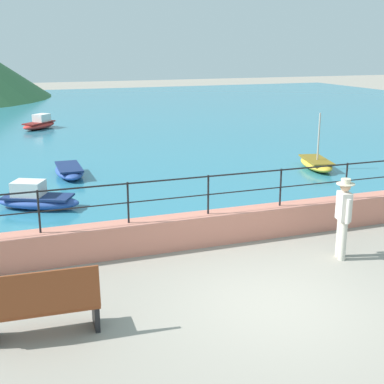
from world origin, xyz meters
The scene contains 10 objects.
ground_plane centered at (0.00, 0.00, 0.00)m, with size 120.00×120.00×0.00m, color gray.
promenade_wall centered at (0.00, 3.20, 0.35)m, with size 20.00×0.56×0.70m, color tan.
railing centered at (0.00, 3.20, 1.32)m, with size 18.44×0.04×0.90m.
lake_water centered at (0.00, 25.84, 0.03)m, with size 64.00×44.32×0.06m, color teal.
bench_main centered at (-3.89, 0.27, 0.56)m, with size 1.73×0.65×1.13m.
person_walking centered at (2.31, 1.37, 0.98)m, with size 0.38×0.56×1.75m.
boat_1 centered at (-3.49, 7.13, 0.33)m, with size 2.46×1.85×0.76m.
boat_2 centered at (-2.16, 10.57, 0.26)m, with size 0.92×2.31×0.36m.
boat_4 centered at (6.39, 8.65, 0.26)m, with size 1.44×2.45×2.03m.
boat_7 centered at (-2.21, 21.97, 0.33)m, with size 2.24×2.29×0.76m.
Camera 1 is at (-4.29, -7.47, 4.40)m, focal length 49.79 mm.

